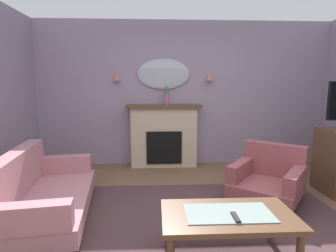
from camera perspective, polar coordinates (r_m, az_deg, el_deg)
name	(u,v)px	position (r m, az deg, el deg)	size (l,w,h in m)	color
floor	(211,242)	(2.88, 9.19, -23.58)	(6.46, 6.18, 0.10)	brown
wall_back	(184,94)	(5.06, 3.42, 6.93)	(6.46, 0.10, 2.68)	#9E8CA8
patterned_rug	(207,226)	(3.02, 8.39, -20.70)	(3.20, 2.40, 0.01)	#4C3338
fireplace	(164,136)	(4.89, -0.90, -2.20)	(1.36, 0.36, 1.16)	beige
mantel_vase_centre	(167,94)	(4.78, -0.30, 7.01)	(0.10, 0.10, 0.36)	#9E6084
wall_mirror	(164,74)	(4.96, -0.98, 11.17)	(0.96, 0.06, 0.56)	#B2BCC6
wall_sconce_left	(117,77)	(4.95, -11.01, 10.44)	(0.14, 0.14, 0.14)	#D17066
wall_sconce_right	(210,77)	(5.00, 8.99, 10.47)	(0.14, 0.14, 0.14)	#D17066
coffee_table	(228,220)	(2.37, 12.86, -19.16)	(1.10, 0.60, 0.45)	brown
tv_remote	(236,218)	(2.27, 14.43, -18.64)	(0.04, 0.16, 0.02)	black
floral_couch	(39,192)	(3.34, -26.19, -12.68)	(1.09, 1.81, 0.76)	#B77A84
armchair_in_corner	(269,177)	(3.76, 20.98, -10.23)	(1.14, 1.14, 0.71)	#934C51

